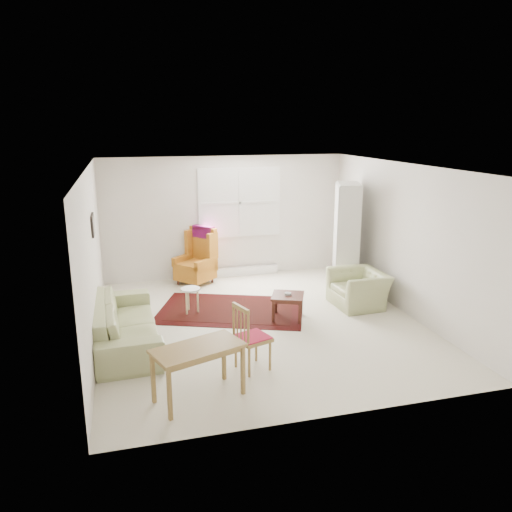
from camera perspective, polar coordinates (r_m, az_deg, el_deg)
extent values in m
cube|color=beige|center=(8.11, 0.55, -7.71)|extent=(5.00, 5.50, 0.01)
cube|color=white|center=(7.52, 0.60, 10.17)|extent=(5.00, 5.50, 0.01)
cube|color=silver|center=(10.34, -3.53, 4.44)|extent=(5.00, 0.04, 2.50)
cube|color=silver|center=(5.24, 8.71, -6.15)|extent=(5.00, 0.04, 2.50)
cube|color=silver|center=(7.47, -18.23, -0.36)|extent=(0.04, 5.50, 2.50)
cube|color=silver|center=(8.71, 16.63, 1.87)|extent=(0.04, 5.50, 2.50)
cube|color=white|center=(10.33, -1.89, 6.14)|extent=(1.72, 0.06, 1.42)
cube|color=white|center=(10.33, -1.89, 6.14)|extent=(1.60, 0.02, 1.30)
cube|color=silver|center=(10.60, -1.75, -1.74)|extent=(1.60, 0.12, 0.18)
cube|color=black|center=(7.87, -18.15, 3.39)|extent=(0.03, 0.42, 0.32)
cube|color=tan|center=(7.87, -18.04, 3.40)|extent=(0.01, 0.34, 0.24)
imported|color=#99A16B|center=(7.49, -14.75, -6.49)|extent=(0.96, 2.27, 0.90)
imported|color=#99A16B|center=(8.95, 11.64, -3.30)|extent=(0.87, 0.99, 0.74)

